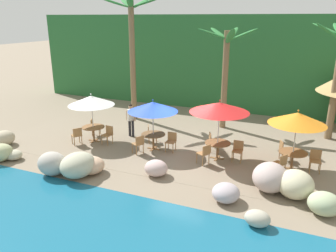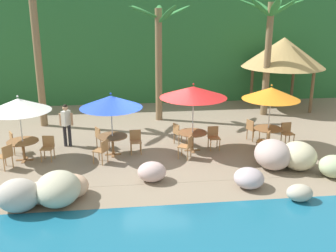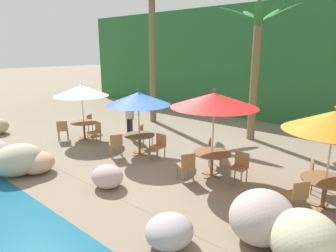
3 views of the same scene
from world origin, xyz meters
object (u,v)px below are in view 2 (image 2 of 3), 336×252
at_px(umbrella_red, 193,92).
at_px(chair_red_left, 187,145).
at_px(chair_blue_inland, 100,136).
at_px(palm_tree_nearest, 35,24).
at_px(chair_red_seaward, 214,136).
at_px(umbrella_orange, 271,93).
at_px(chair_white_left, 6,155).
at_px(chair_orange_inland, 252,128).
at_px(chair_blue_seaward, 136,140).
at_px(dining_table_red, 193,135).
at_px(umbrella_blue, 111,102).
at_px(palm_tree_third, 269,37).
at_px(dining_table_white, 23,144).
at_px(waiter_in_white, 66,122).
at_px(chair_orange_left, 265,141).
at_px(umbrella_white, 18,105).
at_px(dining_table_blue, 113,139).
at_px(chair_white_seaward, 48,146).
at_px(palm_tree_second, 158,46).
at_px(dining_table_orange, 268,131).
at_px(chair_red_inland, 178,132).
at_px(palapa_hut, 283,52).
at_px(chair_orange_seaward, 287,132).
at_px(chair_blue_left, 102,150).
at_px(chair_white_inland, 15,141).

relative_size(umbrella_red, chair_red_left, 3.01).
relative_size(chair_blue_inland, palm_tree_nearest, 0.13).
height_order(chair_red_seaward, umbrella_orange, umbrella_orange).
relative_size(chair_white_left, palm_tree_nearest, 0.13).
height_order(chair_blue_inland, palm_tree_nearest, palm_tree_nearest).
height_order(chair_red_left, chair_orange_inland, same).
relative_size(chair_blue_seaward, dining_table_red, 0.79).
distance_m(umbrella_blue, palm_tree_third, 9.02).
bearing_deg(umbrella_red, umbrella_blue, -178.52).
height_order(dining_table_white, waiter_in_white, waiter_in_white).
bearing_deg(chair_orange_left, umbrella_white, 177.65).
height_order(dining_table_red, waiter_in_white, waiter_in_white).
xyz_separation_m(dining_table_blue, dining_table_red, (3.00, 0.08, 0.00)).
bearing_deg(dining_table_blue, waiter_in_white, 147.20).
relative_size(chair_white_seaward, dining_table_red, 0.79).
bearing_deg(palm_tree_second, umbrella_white, -138.71).
height_order(chair_white_seaward, chair_red_left, same).
distance_m(chair_blue_seaward, palm_tree_third, 8.73).
distance_m(dining_table_red, palm_tree_nearest, 8.37).
bearing_deg(dining_table_orange, chair_red_inland, 170.28).
distance_m(dining_table_blue, chair_red_seaward, 3.85).
relative_size(umbrella_blue, palm_tree_third, 0.42).
distance_m(chair_orange_left, palapa_hut, 7.60).
distance_m(umbrella_blue, chair_orange_seaward, 7.04).
bearing_deg(dining_table_red, chair_blue_inland, 169.70).
height_order(umbrella_blue, chair_orange_left, umbrella_blue).
height_order(dining_table_white, chair_orange_seaward, chair_orange_seaward).
relative_size(chair_red_left, palm_tree_nearest, 0.13).
bearing_deg(chair_blue_left, chair_orange_inland, 16.42).
distance_m(chair_blue_seaward, umbrella_red, 2.80).
height_order(chair_blue_inland, umbrella_orange, umbrella_orange).
xyz_separation_m(umbrella_white, chair_orange_seaward, (10.02, 0.55, -1.54)).
relative_size(umbrella_white, dining_table_blue, 2.18).
height_order(palm_tree_nearest, palm_tree_second, palm_tree_nearest).
xyz_separation_m(chair_white_inland, chair_orange_inland, (9.24, 0.44, 0.00)).
xyz_separation_m(dining_table_white, chair_blue_inland, (2.68, 0.89, -0.10)).
relative_size(dining_table_blue, chair_orange_inland, 1.26).
distance_m(chair_white_inland, chair_orange_seaward, 10.49).
bearing_deg(chair_red_inland, chair_orange_inland, 3.06).
relative_size(chair_blue_left, chair_red_inland, 1.00).
distance_m(umbrella_orange, chair_orange_seaward, 1.83).
bearing_deg(chair_white_inland, chair_white_seaward, -29.32).
xyz_separation_m(umbrella_blue, chair_blue_inland, (-0.48, 0.71, -1.52)).
relative_size(chair_white_seaward, chair_white_inland, 1.00).
xyz_separation_m(umbrella_red, chair_red_inland, (-0.43, 0.74, -1.78)).
bearing_deg(chair_white_left, chair_orange_seaward, 7.14).
height_order(chair_white_inland, dining_table_blue, chair_white_inland).
height_order(chair_blue_left, chair_red_inland, same).
distance_m(chair_blue_seaward, waiter_in_white, 2.87).
relative_size(palm_tree_nearest, palapa_hut, 1.61).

